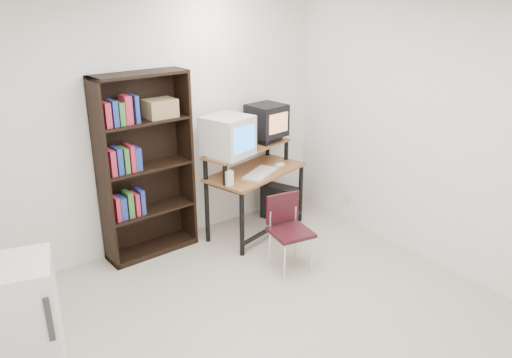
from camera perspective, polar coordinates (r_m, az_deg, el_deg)
floor at (r=4.26m, az=2.20°, el=-17.00°), size 4.00×4.00×0.01m
back_wall at (r=5.25m, az=-11.22°, el=6.00°), size 4.00×0.01×2.60m
right_wall at (r=5.05m, az=20.68°, el=4.44°), size 0.01×4.00×2.60m
computer_desk at (r=5.55m, az=-0.18°, el=0.50°), size 1.26×0.86×0.98m
crt_monitor at (r=5.24m, az=-3.24°, el=4.94°), size 0.55×0.55×0.42m
vcr at (r=5.75m, az=1.04°, el=4.68°), size 0.43×0.37×0.08m
crt_tv at (r=5.68m, az=1.22°, el=6.74°), size 0.43×0.42×0.36m
cd_spindle at (r=5.47m, az=-0.45°, el=3.66°), size 0.14×0.14×0.05m
keyboard at (r=5.41m, az=0.50°, el=0.59°), size 0.51×0.40×0.03m
mousepad at (r=5.69m, az=2.80°, el=1.44°), size 0.27×0.25×0.01m
mouse at (r=5.68m, az=2.74°, el=1.60°), size 0.10×0.06×0.03m
desk_speaker at (r=5.09m, az=-3.16°, el=0.04°), size 0.08×0.08×0.17m
pc_tower at (r=6.01m, az=2.79°, el=-2.73°), size 0.35×0.49×0.42m
school_chair at (r=4.91m, az=3.65°, el=-5.23°), size 0.43×0.43×0.74m
bookshelf at (r=5.13m, az=-12.65°, el=1.60°), size 0.96×0.36×1.88m
mini_fridge at (r=4.03m, az=-25.30°, el=-14.13°), size 0.61×0.62×0.86m
wall_outlet at (r=6.03m, az=10.44°, el=-2.07°), size 0.02×0.08×0.12m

